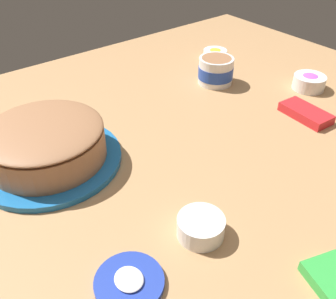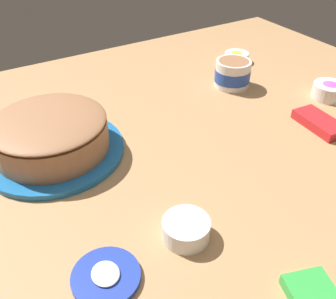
% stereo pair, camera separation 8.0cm
% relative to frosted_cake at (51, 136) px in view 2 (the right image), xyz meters
% --- Properties ---
extents(ground_plane, '(1.54, 1.54, 0.00)m').
position_rel_frosted_cake_xyz_m(ground_plane, '(0.25, 0.31, -0.05)').
color(ground_plane, tan).
extents(frosted_cake, '(0.32, 0.32, 0.10)m').
position_rel_frosted_cake_xyz_m(frosted_cake, '(0.00, 0.00, 0.00)').
color(frosted_cake, '#1E6BB2').
rests_on(frosted_cake, ground_plane).
extents(frosting_tub, '(0.10, 0.10, 0.08)m').
position_rel_frosted_cake_xyz_m(frosting_tub, '(-0.06, 0.56, -0.01)').
color(frosting_tub, white).
rests_on(frosting_tub, ground_plane).
extents(frosting_tub_lid, '(0.11, 0.11, 0.02)m').
position_rel_frosted_cake_xyz_m(frosting_tub_lid, '(0.37, -0.03, -0.04)').
color(frosting_tub_lid, '#233DAD').
rests_on(frosting_tub_lid, ground_plane).
extents(sprinkle_bowl_rainbow, '(0.09, 0.09, 0.04)m').
position_rel_frosted_cake_xyz_m(sprinkle_bowl_rainbow, '(0.14, 0.75, -0.02)').
color(sprinkle_bowl_rainbow, white).
rests_on(sprinkle_bowl_rainbow, ground_plane).
extents(sprinkle_bowl_yellow, '(0.08, 0.08, 0.03)m').
position_rel_frosted_cake_xyz_m(sprinkle_bowl_yellow, '(-0.19, 0.69, -0.03)').
color(sprinkle_bowl_yellow, white).
rests_on(sprinkle_bowl_yellow, ground_plane).
extents(sprinkle_bowl_blue, '(0.08, 0.08, 0.04)m').
position_rel_frosted_cake_xyz_m(sprinkle_bowl_blue, '(0.36, 0.12, -0.03)').
color(sprinkle_bowl_blue, white).
rests_on(sprinkle_bowl_blue, ground_plane).
extents(candy_box_lower, '(0.14, 0.08, 0.02)m').
position_rel_frosted_cake_xyz_m(candy_box_lower, '(0.24, 0.60, -0.03)').
color(candy_box_lower, red).
rests_on(candy_box_lower, ground_plane).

